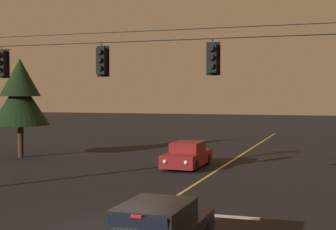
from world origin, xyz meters
The scene contains 8 objects.
lane_centre_stripe centered at (0.00, 9.49, 0.00)m, with size 0.14×60.00×0.01m, color #D1C64C.
stop_bar_paint centered at (1.90, 2.89, 0.00)m, with size 3.40×0.36×0.01m, color silver.
signal_span_assembly centered at (0.00, 3.49, 3.76)m, with size 19.50×0.32×7.21m.
traffic_light_leftmost centered at (-6.45, 3.48, 5.16)m, with size 0.48×0.41×1.22m.
traffic_light_left_inner centered at (-2.20, 3.48, 5.16)m, with size 0.48×0.41×1.22m.
traffic_light_centre centered at (1.90, 3.48, 5.16)m, with size 0.48×0.41×1.22m.
car_oncoming_lead centered at (-1.76, 13.17, 0.65)m, with size 1.80×4.42×1.39m.
tree_verge_near centered at (-13.02, 14.11, 3.93)m, with size 3.66×3.66×6.24m.
Camera 1 is at (5.80, -12.96, 3.91)m, focal length 53.68 mm.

